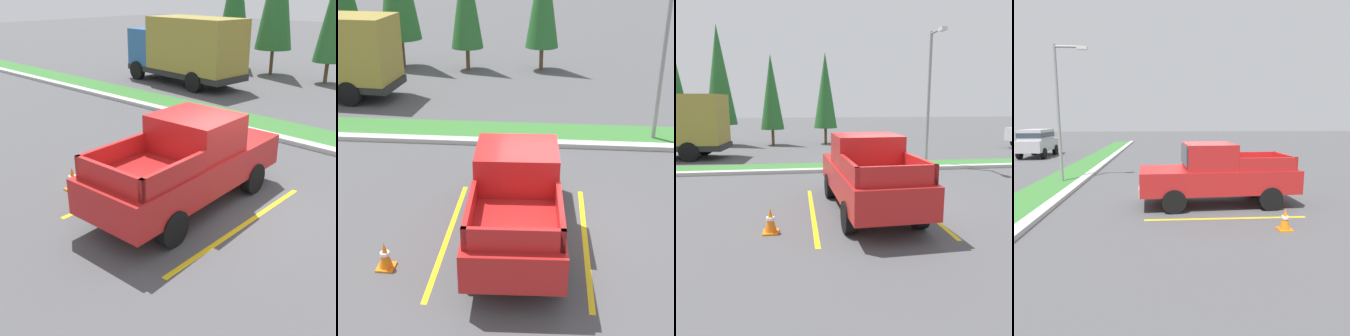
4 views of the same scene
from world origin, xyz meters
The scene contains 11 objects.
ground_plane centered at (0.00, 0.00, 0.00)m, with size 120.00×120.00×0.00m, color #4C4C4F.
parking_line_near centered at (-2.34, -0.60, 0.00)m, with size 0.12×4.80×0.01m, color yellow.
parking_line_far centered at (0.76, -0.60, 0.00)m, with size 0.12×4.80×0.01m, color yellow.
curb_strip centered at (0.00, 5.00, 0.07)m, with size 56.00×0.40×0.15m, color #B2B2AD.
grass_median centered at (0.00, 6.10, 0.03)m, with size 56.00×1.80×0.06m, color #387533.
pickup_truck_main centered at (-0.79, -0.54, 1.04)m, with size 2.15×5.31×2.10m.
street_light centered at (3.38, 5.73, 3.59)m, with size 0.24×1.49×6.10m.
cypress_tree_left_inner centered at (-7.86, 15.35, 4.77)m, with size 2.11×2.11×8.10m.
cypress_tree_center centered at (-4.39, 15.10, 3.66)m, with size 1.62×1.62×6.22m.
cypress_tree_right_inner centered at (-0.64, 15.39, 3.79)m, with size 1.67×1.67×6.44m.
traffic_cone centered at (-3.37, -1.95, 0.29)m, with size 0.36×0.36×0.60m.
Camera 3 is at (-2.72, -9.67, 2.98)m, focal length 36.83 mm.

